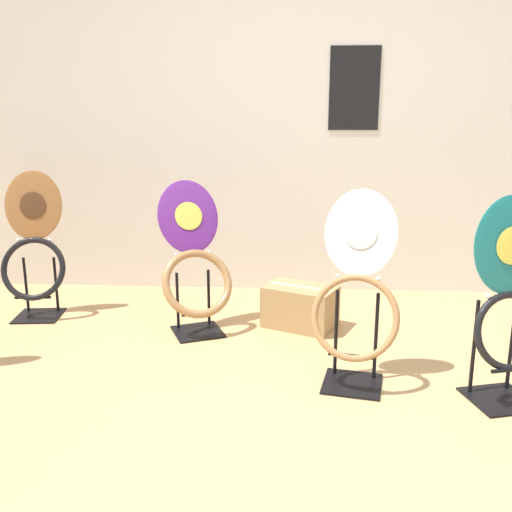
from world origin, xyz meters
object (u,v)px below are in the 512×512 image
at_px(toilet_seat_display_purple_note, 195,267).
at_px(toilet_seat_display_white_plain, 357,294).
at_px(toilet_seat_display_teal_sax, 509,305).
at_px(toilet_seat_display_woodgrain, 34,253).
at_px(storage_box, 300,307).

bearing_deg(toilet_seat_display_purple_note, toilet_seat_display_white_plain, -35.83).
bearing_deg(toilet_seat_display_purple_note, toilet_seat_display_teal_sax, -26.83).
distance_m(toilet_seat_display_woodgrain, toilet_seat_display_white_plain, 2.12).
xyz_separation_m(toilet_seat_display_woodgrain, storage_box, (1.70, -0.10, -0.30)).
bearing_deg(toilet_seat_display_woodgrain, toilet_seat_display_purple_note, -10.80).
distance_m(toilet_seat_display_purple_note, toilet_seat_display_white_plain, 1.09).
height_order(toilet_seat_display_white_plain, storage_box, toilet_seat_display_white_plain).
bearing_deg(storage_box, toilet_seat_display_purple_note, -170.48).
relative_size(toilet_seat_display_woodgrain, toilet_seat_display_white_plain, 1.00).
xyz_separation_m(toilet_seat_display_purple_note, storage_box, (0.63, 0.11, -0.27)).
distance_m(toilet_seat_display_woodgrain, storage_box, 1.73).
xyz_separation_m(toilet_seat_display_teal_sax, toilet_seat_display_white_plain, (-0.66, 0.14, -0.01)).
distance_m(toilet_seat_display_woodgrain, toilet_seat_display_teal_sax, 2.78).
bearing_deg(toilet_seat_display_woodgrain, toilet_seat_display_white_plain, -23.32).
relative_size(toilet_seat_display_teal_sax, toilet_seat_display_white_plain, 1.01).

